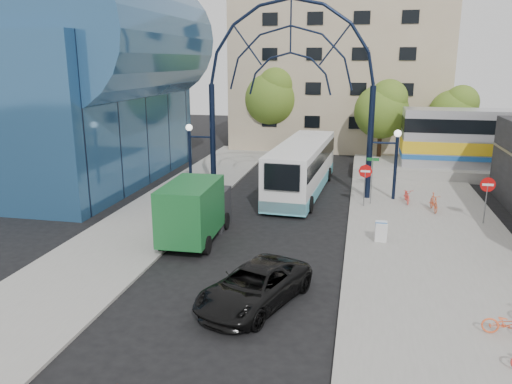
% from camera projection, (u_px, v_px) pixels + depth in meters
% --- Properties ---
extents(ground, '(120.00, 120.00, 0.00)m').
position_uv_depth(ground, '(235.00, 288.00, 19.09)').
color(ground, black).
rests_on(ground, ground).
extents(sidewalk_east, '(8.00, 56.00, 0.12)m').
position_uv_depth(sidewalk_east, '(439.00, 263.00, 21.26)').
color(sidewalk_east, gray).
rests_on(sidewalk_east, ground).
extents(plaza_west, '(5.00, 50.00, 0.12)m').
position_uv_depth(plaza_west, '(143.00, 226.00, 26.05)').
color(plaza_west, gray).
rests_on(plaza_west, ground).
extents(gateway_arch, '(13.64, 0.44, 12.10)m').
position_uv_depth(gateway_arch, '(290.00, 59.00, 30.15)').
color(gateway_arch, black).
rests_on(gateway_arch, ground).
extents(stop_sign, '(0.80, 0.07, 2.50)m').
position_uv_depth(stop_sign, '(365.00, 175.00, 28.97)').
color(stop_sign, slate).
rests_on(stop_sign, sidewalk_east).
extents(do_not_enter_sign, '(0.76, 0.07, 2.48)m').
position_uv_depth(do_not_enter_sign, '(487.00, 189.00, 25.85)').
color(do_not_enter_sign, slate).
rests_on(do_not_enter_sign, sidewalk_east).
extents(street_name_sign, '(0.70, 0.70, 2.80)m').
position_uv_depth(street_name_sign, '(372.00, 171.00, 29.43)').
color(street_name_sign, slate).
rests_on(street_name_sign, sidewalk_east).
extents(sandwich_board, '(0.55, 0.61, 0.99)m').
position_uv_depth(sandwich_board, '(381.00, 230.00, 23.44)').
color(sandwich_board, white).
rests_on(sandwich_board, sidewalk_east).
extents(transit_hall, '(16.50, 18.00, 14.50)m').
position_uv_depth(transit_hall, '(74.00, 86.00, 34.63)').
color(transit_hall, '#27517A').
rests_on(transit_hall, ground).
extents(apartment_block, '(20.00, 12.10, 14.00)m').
position_uv_depth(apartment_block, '(339.00, 75.00, 49.99)').
color(apartment_block, tan).
rests_on(apartment_block, ground).
extents(tree_north_a, '(4.48, 4.48, 7.00)m').
position_uv_depth(tree_north_a, '(383.00, 108.00, 41.22)').
color(tree_north_a, '#382314').
rests_on(tree_north_a, ground).
extents(tree_north_b, '(5.12, 5.12, 8.00)m').
position_uv_depth(tree_north_b, '(273.00, 95.00, 46.83)').
color(tree_north_b, '#382314').
rests_on(tree_north_b, ground).
extents(tree_north_c, '(4.16, 4.16, 6.50)m').
position_uv_depth(tree_north_c, '(455.00, 112.00, 42.00)').
color(tree_north_c, '#382314').
rests_on(tree_north_c, ground).
extents(city_bus, '(3.43, 12.19, 3.31)m').
position_uv_depth(city_bus, '(302.00, 167.00, 32.53)').
color(city_bus, white).
rests_on(city_bus, ground).
extents(green_truck, '(2.42, 5.96, 2.98)m').
position_uv_depth(green_truck, '(196.00, 210.00, 23.99)').
color(green_truck, black).
rests_on(green_truck, ground).
extents(black_suv, '(4.00, 5.58, 1.41)m').
position_uv_depth(black_suv, '(254.00, 286.00, 17.62)').
color(black_suv, black).
rests_on(black_suv, ground).
extents(bike_near_a, '(0.65, 1.67, 0.86)m').
position_uv_depth(bike_near_a, '(407.00, 195.00, 30.09)').
color(bike_near_a, '#FC3F32').
rests_on(bike_near_a, sidewalk_east).
extents(bike_near_b, '(0.64, 1.72, 1.01)m').
position_uv_depth(bike_near_b, '(434.00, 202.00, 28.36)').
color(bike_near_b, '#D9532B').
rests_on(bike_near_b, sidewalk_east).
extents(bike_far_c, '(1.60, 0.73, 0.81)m').
position_uv_depth(bike_far_c, '(509.00, 324.00, 15.46)').
color(bike_far_c, '#F46030').
rests_on(bike_far_c, sidewalk_east).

